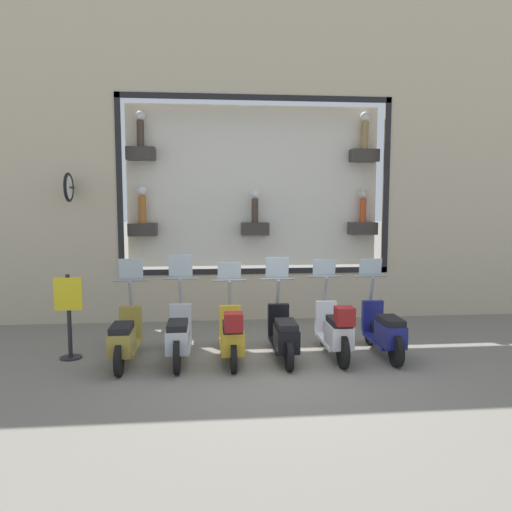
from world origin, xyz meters
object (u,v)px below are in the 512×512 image
at_px(scooter_silver_4, 179,336).
at_px(scooter_olive_5, 125,338).
at_px(scooter_white_1, 335,331).
at_px(scooter_black_2, 284,335).
at_px(scooter_navy_0, 384,331).
at_px(shop_sign_post, 69,314).
at_px(scooter_yellow_3, 232,335).

xyz_separation_m(scooter_silver_4, scooter_olive_5, (-0.01, 0.86, -0.02)).
relative_size(scooter_white_1, scooter_black_2, 1.01).
distance_m(scooter_navy_0, shop_sign_post, 5.31).
bearing_deg(scooter_black_2, scooter_white_1, -93.59).
height_order(scooter_navy_0, scooter_silver_4, scooter_silver_4).
height_order(scooter_navy_0, shop_sign_post, scooter_navy_0).
relative_size(scooter_black_2, shop_sign_post, 1.26).
xyz_separation_m(scooter_white_1, scooter_silver_4, (0.06, 2.59, -0.04)).
bearing_deg(scooter_navy_0, scooter_yellow_3, 91.61).
bearing_deg(scooter_white_1, shop_sign_post, 84.28).
bearing_deg(scooter_navy_0, scooter_olive_5, 90.02).
distance_m(scooter_black_2, shop_sign_post, 3.60).
height_order(scooter_black_2, shop_sign_post, scooter_black_2).
bearing_deg(scooter_black_2, scooter_olive_5, 89.96).
relative_size(scooter_navy_0, shop_sign_post, 1.26).
height_order(scooter_white_1, scooter_black_2, scooter_black_2).
xyz_separation_m(scooter_white_1, scooter_olive_5, (0.06, 3.46, -0.05)).
distance_m(scooter_olive_5, shop_sign_post, 1.09).
height_order(scooter_yellow_3, scooter_silver_4, scooter_silver_4).
xyz_separation_m(scooter_navy_0, scooter_silver_4, (0.00, 3.46, 0.01)).
bearing_deg(scooter_silver_4, scooter_navy_0, -90.07).
xyz_separation_m(scooter_navy_0, scooter_yellow_3, (-0.07, 2.59, 0.02)).
bearing_deg(scooter_olive_5, scooter_yellow_3, -92.37).
xyz_separation_m(scooter_white_1, scooter_black_2, (0.05, 0.86, -0.06)).
bearing_deg(scooter_navy_0, scooter_black_2, 90.09).
relative_size(scooter_navy_0, scooter_yellow_3, 1.01).
bearing_deg(scooter_silver_4, scooter_black_2, -90.24).
bearing_deg(scooter_olive_5, scooter_navy_0, -89.98).
xyz_separation_m(scooter_yellow_3, scooter_silver_4, (0.08, 0.86, -0.01)).
bearing_deg(scooter_yellow_3, scooter_black_2, -85.38).
height_order(scooter_black_2, scooter_olive_5, scooter_olive_5).
distance_m(scooter_navy_0, scooter_silver_4, 3.46).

